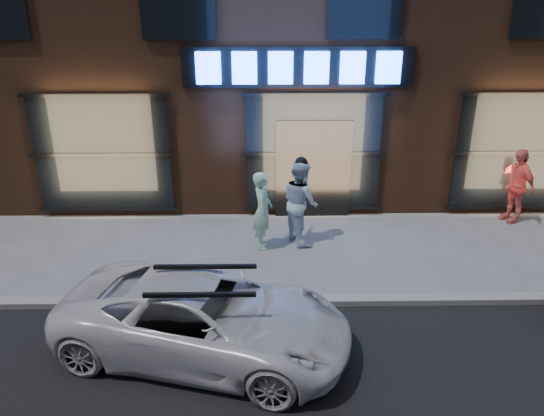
{
  "coord_description": "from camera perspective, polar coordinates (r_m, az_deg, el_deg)",
  "views": [
    {
      "loc": [
        -1.18,
        -8.12,
        5.39
      ],
      "look_at": [
        -1.03,
        1.6,
        1.2
      ],
      "focal_mm": 35.0,
      "sensor_mm": 36.0,
      "label": 1
    }
  ],
  "objects": [
    {
      "name": "man_bowtie",
      "position": [
        11.32,
        -1.02,
        -0.25
      ],
      "size": [
        0.43,
        0.64,
        1.73
      ],
      "primitive_type": "imported",
      "rotation": [
        0.0,
        0.0,
        1.55
      ],
      "color": "#B8F2C3",
      "rests_on": "ground"
    },
    {
      "name": "ground",
      "position": [
        9.81,
        6.25,
        -10.15
      ],
      "size": [
        90.0,
        90.0,
        0.0
      ],
      "primitive_type": "plane",
      "color": "slate",
      "rests_on": "ground"
    },
    {
      "name": "man_cap",
      "position": [
        11.58,
        3.07,
        0.67
      ],
      "size": [
        1.02,
        1.12,
        1.88
      ],
      "primitive_type": "imported",
      "rotation": [
        0.0,
        0.0,
        2.0
      ],
      "color": "silver",
      "rests_on": "ground"
    },
    {
      "name": "white_suv",
      "position": [
        8.35,
        -7.25,
        -11.67
      ],
      "size": [
        4.88,
        3.14,
        1.25
      ],
      "primitive_type": "imported",
      "rotation": [
        0.0,
        0.0,
        1.32
      ],
      "color": "silver",
      "rests_on": "ground"
    },
    {
      "name": "curb",
      "position": [
        9.78,
        6.27,
        -9.85
      ],
      "size": [
        60.0,
        0.25,
        0.12
      ],
      "primitive_type": "cube",
      "color": "gray",
      "rests_on": "ground"
    },
    {
      "name": "passerby",
      "position": [
        13.87,
        24.78,
        2.23
      ],
      "size": [
        0.79,
        1.15,
        1.81
      ],
      "primitive_type": "imported",
      "rotation": [
        0.0,
        0.0,
        -1.21
      ],
      "color": "#F26F63",
      "rests_on": "ground"
    }
  ]
}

